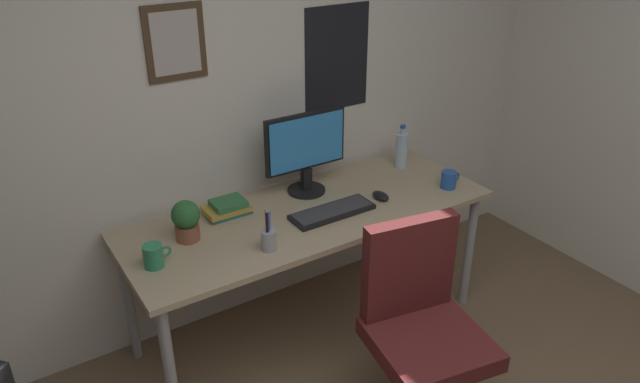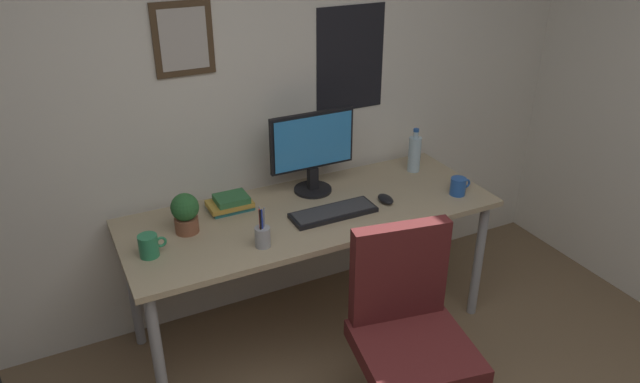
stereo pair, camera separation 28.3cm
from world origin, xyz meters
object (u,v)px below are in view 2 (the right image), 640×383
object	(u,v)px
computer_mouse	(386,199)
water_bottle	(414,153)
office_chair	(408,327)
coffee_mug_near	(149,246)
potted_plant	(185,212)
book_stack_left	(230,203)
pen_cup	(263,236)
keyboard	(333,212)
coffee_mug_far	(458,186)
monitor	(312,149)

from	to	relation	value
computer_mouse	water_bottle	bearing A→B (deg)	36.68
office_chair	coffee_mug_near	bearing A→B (deg)	141.93
potted_plant	book_stack_left	xyz separation A→B (m)	(0.25, 0.12, -0.07)
potted_plant	pen_cup	distance (m)	0.39
computer_mouse	pen_cup	distance (m)	0.73
office_chair	pen_cup	bearing A→B (deg)	127.33
keyboard	computer_mouse	world-z (taller)	computer_mouse
keyboard	potted_plant	xyz separation A→B (m)	(-0.69, 0.16, 0.09)
coffee_mug_near	coffee_mug_far	distance (m)	1.58
water_bottle	potted_plant	distance (m)	1.34
keyboard	coffee_mug_near	bearing A→B (deg)	178.22
computer_mouse	pen_cup	bearing A→B (deg)	-170.82
pen_cup	coffee_mug_near	bearing A→B (deg)	162.79
coffee_mug_near	potted_plant	size ratio (longest dim) A/B	0.63
keyboard	water_bottle	size ratio (longest dim) A/B	1.70
monitor	computer_mouse	world-z (taller)	monitor
book_stack_left	monitor	bearing A→B (deg)	0.46
water_bottle	book_stack_left	distance (m)	1.08
potted_plant	book_stack_left	size ratio (longest dim) A/B	0.89
office_chair	water_bottle	size ratio (longest dim) A/B	3.76
pen_cup	office_chair	bearing A→B (deg)	-52.67
monitor	potted_plant	size ratio (longest dim) A/B	2.36
keyboard	monitor	bearing A→B (deg)	85.31
computer_mouse	pen_cup	size ratio (longest dim) A/B	0.55
keyboard	book_stack_left	size ratio (longest dim) A/B	1.95
potted_plant	coffee_mug_near	bearing A→B (deg)	-146.80
coffee_mug_near	pen_cup	xyz separation A→B (m)	(0.47, -0.15, 0.00)
coffee_mug_near	potted_plant	xyz separation A→B (m)	(0.20, 0.13, 0.05)
keyboard	water_bottle	bearing A→B (deg)	21.62
coffee_mug_far	coffee_mug_near	bearing A→B (deg)	175.56
keyboard	computer_mouse	bearing A→B (deg)	-0.42
computer_mouse	coffee_mug_near	distance (m)	1.19
potted_plant	book_stack_left	bearing A→B (deg)	25.30
office_chair	coffee_mug_far	bearing A→B (deg)	40.15
computer_mouse	book_stack_left	distance (m)	0.79
water_bottle	pen_cup	xyz separation A→B (m)	(-1.06, -0.37, -0.05)
office_chair	monitor	bearing A→B (deg)	88.85
keyboard	coffee_mug_near	xyz separation A→B (m)	(-0.89, 0.03, 0.04)
pen_cup	water_bottle	bearing A→B (deg)	19.39
coffee_mug_far	office_chair	bearing A→B (deg)	-139.85
monitor	water_bottle	world-z (taller)	monitor
potted_plant	pen_cup	bearing A→B (deg)	-45.69
computer_mouse	potted_plant	size ratio (longest dim) A/B	0.56
water_bottle	book_stack_left	xyz separation A→B (m)	(-1.08, 0.02, -0.07)
keyboard	pen_cup	bearing A→B (deg)	-164.19
monitor	coffee_mug_far	xyz separation A→B (m)	(0.66, -0.38, -0.19)
coffee_mug_far	monitor	bearing A→B (deg)	150.41
monitor	pen_cup	bearing A→B (deg)	-137.73
computer_mouse	pen_cup	world-z (taller)	pen_cup
office_chair	pen_cup	size ratio (longest dim) A/B	4.75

